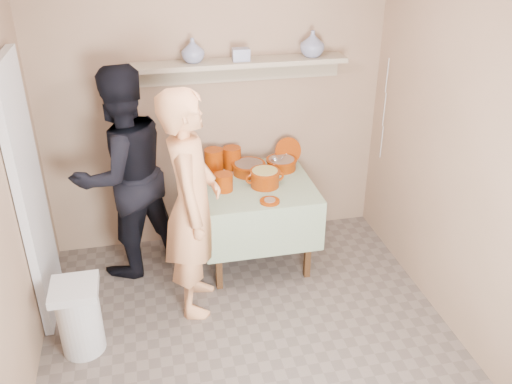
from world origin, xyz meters
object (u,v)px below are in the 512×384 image
object	(u,v)px
person_cook	(192,205)
trash_bin	(79,317)
person_helper	(123,174)
cazuela_rice	(265,177)
serving_table	(254,195)

from	to	relation	value
person_cook	trash_bin	size ratio (longest dim) A/B	3.18
person_helper	cazuela_rice	size ratio (longest dim) A/B	5.46
person_helper	person_cook	bearing A→B (deg)	98.71
cazuela_rice	trash_bin	distance (m)	1.80
cazuela_rice	trash_bin	bearing A→B (deg)	-152.49
cazuela_rice	trash_bin	world-z (taller)	cazuela_rice
serving_table	person_cook	bearing A→B (deg)	-137.98
serving_table	trash_bin	distance (m)	1.72
person_cook	person_helper	bearing A→B (deg)	48.32
person_helper	cazuela_rice	bearing A→B (deg)	141.26
person_helper	trash_bin	size ratio (longest dim) A/B	3.22
cazuela_rice	trash_bin	size ratio (longest dim) A/B	0.59
person_cook	person_helper	size ratio (longest dim) A/B	0.99
trash_bin	person_helper	bearing A→B (deg)	69.23
serving_table	trash_bin	world-z (taller)	serving_table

